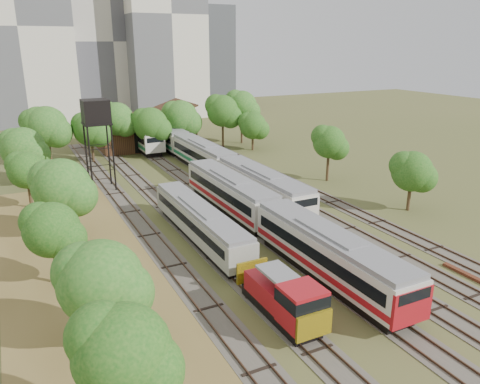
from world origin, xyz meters
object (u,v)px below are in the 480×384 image
railcar_red_set (271,219)px  railcar_green_set (203,156)px  water_tower (96,114)px  shunter_locomotive (286,300)px

railcar_red_set → railcar_green_set: bearing=81.3°
railcar_red_set → railcar_green_set: railcar_green_set is taller
railcar_green_set → water_tower: 16.85m
railcar_green_set → shunter_locomotive: railcar_green_set is taller
railcar_green_set → shunter_locomotive: 39.70m
water_tower → railcar_green_set: bearing=10.3°
railcar_red_set → shunter_locomotive: 13.59m
railcar_green_set → railcar_red_set: bearing=-98.7°
railcar_green_set → shunter_locomotive: size_ratio=6.43×
railcar_red_set → shunter_locomotive: railcar_red_set is taller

